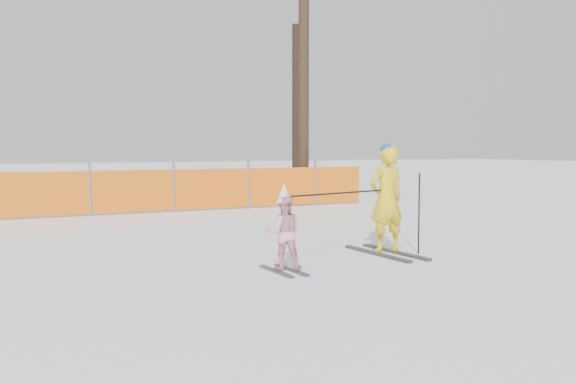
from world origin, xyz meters
name	(u,v)px	position (x,y,z in m)	size (l,w,h in m)	color
ground	(306,273)	(0.00, 0.00, 0.00)	(120.00, 120.00, 0.00)	white
adult	(386,200)	(1.76, 0.71, 0.82)	(0.57, 1.58, 1.65)	black
child	(284,232)	(-0.21, 0.21, 0.52)	(0.56, 0.86, 1.13)	black
ski_poles	(373,202)	(1.35, 0.48, 0.82)	(2.31, 0.46, 1.21)	black
safety_fence	(75,193)	(-1.49, 8.20, 0.56)	(15.47, 0.06, 1.25)	#595960
tree_trunks	(301,96)	(5.35, 9.94, 3.12)	(1.37, 2.79, 6.64)	#2F2115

